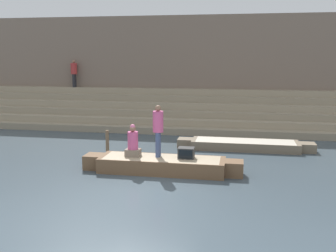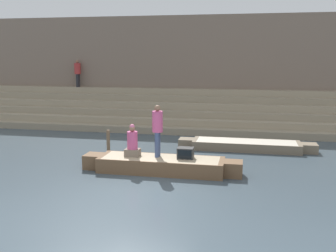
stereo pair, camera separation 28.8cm
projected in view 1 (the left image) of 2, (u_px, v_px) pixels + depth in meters
ground_plane at (148, 189)px, 11.86m from camera, size 120.00×120.00×0.00m
ghat_steps at (191, 114)px, 21.90m from camera, size 36.00×3.72×2.07m
back_wall at (196, 70)px, 23.36m from camera, size 34.20×1.28×6.26m
rowboat_main at (162, 164)px, 13.59m from camera, size 5.55×1.37×0.51m
person_standing at (158, 127)px, 13.53m from camera, size 0.36×0.36×1.81m
person_rowing at (133, 143)px, 13.68m from camera, size 0.51×0.40×1.14m
tv_set at (186, 153)px, 13.45m from camera, size 0.55×0.42×0.37m
moored_boat_shore at (245, 145)px, 16.88m from camera, size 5.80×1.25×0.38m
mooring_post at (107, 142)px, 16.24m from camera, size 0.14×0.14×0.95m
person_on_steps at (74, 72)px, 23.79m from camera, size 0.38×0.38×1.64m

